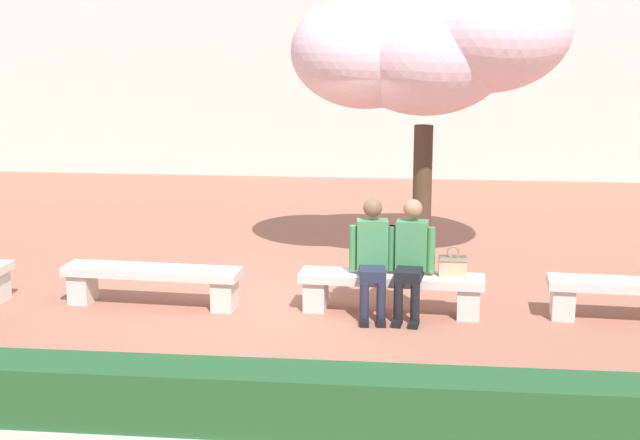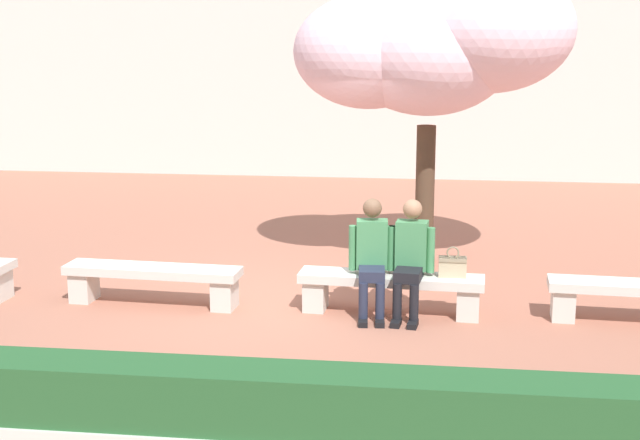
% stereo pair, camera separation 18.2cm
% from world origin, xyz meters
% --- Properties ---
extents(ground_plane, '(100.00, 100.00, 0.00)m').
position_xyz_m(ground_plane, '(0.00, 0.00, 0.00)').
color(ground_plane, '#9E604C').
extents(stone_bench_near_west, '(2.06, 0.54, 0.45)m').
position_xyz_m(stone_bench_near_west, '(-1.36, 0.00, 0.31)').
color(stone_bench_near_west, beige).
rests_on(stone_bench_near_west, ground).
extents(stone_bench_center, '(2.06, 0.54, 0.45)m').
position_xyz_m(stone_bench_center, '(1.36, 0.00, 0.31)').
color(stone_bench_center, beige).
rests_on(stone_bench_center, ground).
extents(person_seated_left, '(0.51, 0.70, 1.29)m').
position_xyz_m(person_seated_left, '(1.15, -0.05, 0.70)').
color(person_seated_left, black).
rests_on(person_seated_left, ground).
extents(person_seated_right, '(0.51, 0.71, 1.29)m').
position_xyz_m(person_seated_right, '(1.57, -0.05, 0.70)').
color(person_seated_right, black).
rests_on(person_seated_right, ground).
extents(handbag, '(0.30, 0.15, 0.34)m').
position_xyz_m(handbag, '(2.03, -0.00, 0.58)').
color(handbag, tan).
rests_on(handbag, stone_bench_center).
extents(cherry_tree_main, '(3.55, 2.28, 3.89)m').
position_xyz_m(cherry_tree_main, '(1.76, 2.13, 2.91)').
color(cherry_tree_main, '#473323').
rests_on(cherry_tree_main, ground).
extents(planter_hedge_foreground, '(14.95, 0.50, 0.80)m').
position_xyz_m(planter_hedge_foreground, '(0.00, -3.79, 0.39)').
color(planter_hedge_foreground, beige).
rests_on(planter_hedge_foreground, ground).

